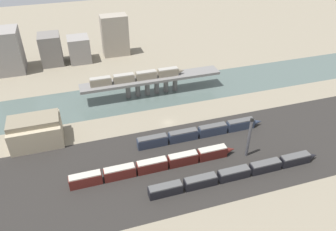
# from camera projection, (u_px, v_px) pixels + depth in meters

# --- Properties ---
(ground_plane) EXTENTS (400.00, 400.00, 0.00)m
(ground_plane) POSITION_uv_depth(u_px,v_px,m) (168.00, 123.00, 131.43)
(ground_plane) COLOR gray
(railbed_yard) EXTENTS (280.00, 42.00, 0.01)m
(railbed_yard) POSITION_uv_depth(u_px,v_px,m) (189.00, 161.00, 112.39)
(railbed_yard) COLOR #282623
(railbed_yard) RESTS_ON ground
(river_water) EXTENTS (320.00, 26.56, 0.01)m
(river_water) POSITION_uv_depth(u_px,v_px,m) (152.00, 93.00, 150.91)
(river_water) COLOR #4C5B56
(river_water) RESTS_ON ground
(bridge) EXTENTS (63.68, 7.63, 8.06)m
(bridge) POSITION_uv_depth(u_px,v_px,m) (152.00, 81.00, 147.33)
(bridge) COLOR slate
(bridge) RESTS_ON ground
(train_on_bridge) EXTENTS (42.64, 2.94, 3.56)m
(train_on_bridge) POSITION_uv_depth(u_px,v_px,m) (138.00, 76.00, 143.90)
(train_on_bridge) COLOR gray
(train_on_bridge) RESTS_ON bridge
(train_yard_near) EXTENTS (59.91, 3.04, 3.52)m
(train_yard_near) POSITION_uv_depth(u_px,v_px,m) (238.00, 173.00, 104.99)
(train_yard_near) COLOR black
(train_yard_near) RESTS_ON ground
(train_yard_mid) EXTENTS (56.65, 2.95, 4.12)m
(train_yard_mid) POSITION_uv_depth(u_px,v_px,m) (155.00, 165.00, 107.64)
(train_yard_mid) COLOR #5B1E19
(train_yard_mid) RESTS_ON ground
(train_yard_far) EXTENTS (50.25, 2.83, 4.09)m
(train_yard_far) POSITION_uv_depth(u_px,v_px,m) (201.00, 132.00, 122.69)
(train_yard_far) COLOR #2D384C
(train_yard_far) RESTS_ON ground
(warehouse_building) EXTENTS (18.04, 13.35, 10.38)m
(warehouse_building) POSITION_uv_depth(u_px,v_px,m) (36.00, 131.00, 118.40)
(warehouse_building) COLOR tan
(warehouse_building) RESTS_ON ground
(signal_tower) EXTENTS (1.00, 1.00, 15.60)m
(signal_tower) POSITION_uv_depth(u_px,v_px,m) (249.00, 138.00, 110.60)
(signal_tower) COLOR #4C4C51
(signal_tower) RESTS_ON ground
(city_block_far_left) EXTENTS (16.21, 15.62, 21.93)m
(city_block_far_left) POSITION_uv_depth(u_px,v_px,m) (5.00, 51.00, 164.35)
(city_block_far_left) COLOR gray
(city_block_far_left) RESTS_ON ground
(city_block_left) EXTENTS (11.00, 12.63, 16.16)m
(city_block_left) POSITION_uv_depth(u_px,v_px,m) (51.00, 49.00, 173.95)
(city_block_left) COLOR slate
(city_block_left) RESTS_ON ground
(city_block_center) EXTENTS (11.19, 11.79, 13.61)m
(city_block_center) POSITION_uv_depth(u_px,v_px,m) (79.00, 49.00, 177.19)
(city_block_center) COLOR gray
(city_block_center) RESTS_ON ground
(city_block_right) EXTENTS (14.48, 8.68, 22.47)m
(city_block_right) POSITION_uv_depth(u_px,v_px,m) (115.00, 35.00, 182.53)
(city_block_right) COLOR gray
(city_block_right) RESTS_ON ground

